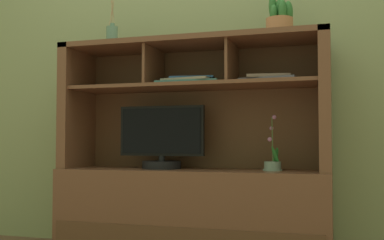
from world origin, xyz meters
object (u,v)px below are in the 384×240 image
at_px(tv_monitor, 161,141).
at_px(diffuser_bottle, 112,35).
at_px(magazine_stack_centre, 191,82).
at_px(potted_orchid, 273,163).
at_px(magazine_stack_left, 270,79).
at_px(potted_succulent, 280,20).
at_px(media_console, 192,189).

relative_size(tv_monitor, diffuser_bottle, 1.60).
bearing_deg(diffuser_bottle, magazine_stack_centre, 0.39).
distance_m(potted_orchid, magazine_stack_centre, 0.64).
xyz_separation_m(magazine_stack_left, magazine_stack_centre, (-0.44, -0.01, 0.00)).
bearing_deg(tv_monitor, diffuser_bottle, -177.17).
relative_size(potted_orchid, diffuser_bottle, 0.94).
relative_size(diffuser_bottle, potted_succulent, 1.35).
height_order(potted_orchid, magazine_stack_centre, magazine_stack_centre).
bearing_deg(potted_orchid, diffuser_bottle, -178.80).
height_order(magazine_stack_centre, diffuser_bottle, diffuser_bottle).
distance_m(magazine_stack_centre, diffuser_bottle, 0.58).
bearing_deg(magazine_stack_left, diffuser_bottle, -178.96).
relative_size(magazine_stack_centre, potted_succulent, 1.51).
xyz_separation_m(tv_monitor, potted_orchid, (0.64, 0.00, -0.12)).
bearing_deg(potted_orchid, magazine_stack_centre, -177.91).
bearing_deg(magazine_stack_left, potted_succulent, 15.70).
height_order(magazine_stack_left, potted_succulent, potted_succulent).
relative_size(magazine_stack_left, magazine_stack_centre, 0.92).
distance_m(media_console, tv_monitor, 0.32).
bearing_deg(magazine_stack_left, potted_orchid, 13.10).
xyz_separation_m(magazine_stack_left, diffuser_bottle, (-0.94, -0.02, 0.30)).
distance_m(media_console, magazine_stack_centre, 0.61).
distance_m(tv_monitor, potted_orchid, 0.65).
bearing_deg(magazine_stack_centre, magazine_stack_left, 1.76).
height_order(tv_monitor, magazine_stack_left, magazine_stack_left).
xyz_separation_m(tv_monitor, potted_succulent, (0.68, 0.02, 0.66)).
relative_size(magazine_stack_left, diffuser_bottle, 1.04).
height_order(magazine_stack_left, diffuser_bottle, diffuser_bottle).
bearing_deg(magazine_stack_left, media_console, 178.67).
bearing_deg(potted_orchid, potted_succulent, 16.48).
distance_m(media_console, magazine_stack_left, 0.75).
bearing_deg(diffuser_bottle, potted_succulent, 1.88).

